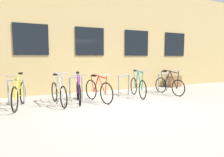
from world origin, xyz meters
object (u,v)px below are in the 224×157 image
Objects in this scene: bicycle_red at (98,90)px; planter_box at (174,81)px; bicycle_teal at (138,86)px; bicycle_purple at (79,91)px; bicycle_black at (169,85)px; bicycle_silver at (59,92)px; bicycle_yellow at (19,94)px.

bicycle_red reaches higher than planter_box.
bicycle_teal is at bearing 6.24° from bicycle_red.
planter_box is (5.55, 1.50, -0.08)m from bicycle_purple.
bicycle_silver is (-4.56, 0.06, 0.01)m from bicycle_black.
bicycle_teal is 0.95× the size of bicycle_silver.
bicycle_teal reaches higher than bicycle_purple.
bicycle_silver reaches higher than bicycle_black.
bicycle_teal reaches higher than bicycle_black.
bicycle_teal is 3.10m from bicycle_silver.
bicycle_red is 2.42× the size of planter_box.
bicycle_silver reaches higher than bicycle_teal.
bicycle_teal is 0.94× the size of bicycle_yellow.
bicycle_purple is (-3.89, 0.07, 0.00)m from bicycle_black.
bicycle_yellow is (-5.75, 0.13, 0.03)m from bicycle_black.
bicycle_black is at bearing -4.73° from bicycle_teal.
bicycle_silver is (-1.35, 0.13, -0.00)m from bicycle_red.
bicycle_yellow is at bearing 176.82° from bicycle_silver.
bicycle_purple is (1.86, -0.05, -0.03)m from bicycle_yellow.
planter_box is (4.88, 1.64, -0.09)m from bicycle_red.
bicycle_silver is at bearing 179.25° from bicycle_black.
bicycle_red is 1.04× the size of bicycle_purple.
bicycle_silver is 0.68m from bicycle_purple.
planter_box is (7.41, 1.45, -0.11)m from bicycle_yellow.
bicycle_yellow is (-4.28, 0.00, 0.01)m from bicycle_teal.
bicycle_purple is 2.33× the size of planter_box.
bicycle_silver is 6.41m from planter_box.
bicycle_purple is at bearing 1.27° from bicycle_silver.
bicycle_red is 5.15m from planter_box.
bicycle_black is 0.98× the size of bicycle_red.
bicycle_teal is at bearing -0.06° from bicycle_yellow.
bicycle_red is 1.00× the size of bicycle_teal.
bicycle_red is 0.96× the size of bicycle_silver.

